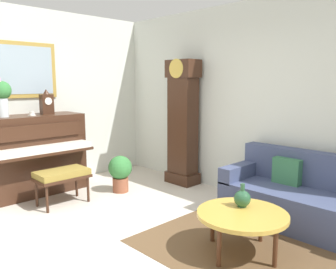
{
  "coord_description": "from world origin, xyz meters",
  "views": [
    {
      "loc": [
        2.76,
        -1.9,
        1.67
      ],
      "look_at": [
        -0.2,
        0.98,
        1.03
      ],
      "focal_mm": 36.51,
      "sensor_mm": 36.0,
      "label": 1
    }
  ],
  "objects_px": {
    "piano_bench": "(62,175)",
    "teacup": "(32,114)",
    "couch": "(306,199)",
    "piano": "(34,154)",
    "flower_vase": "(2,94)",
    "mantel_clock": "(47,103)",
    "green_jug": "(242,198)",
    "grandfather_clock": "(183,126)",
    "potted_plant": "(120,171)",
    "coffee_table": "(242,215)"
  },
  "relations": [
    {
      "from": "mantel_clock",
      "to": "green_jug",
      "type": "xyz_separation_m",
      "value": [
        3.14,
        0.56,
        -0.85
      ]
    },
    {
      "from": "couch",
      "to": "coffee_table",
      "type": "relative_size",
      "value": 2.16
    },
    {
      "from": "piano",
      "to": "potted_plant",
      "type": "bearing_deg",
      "value": 48.91
    },
    {
      "from": "piano",
      "to": "flower_vase",
      "type": "height_order",
      "value": "flower_vase"
    },
    {
      "from": "grandfather_clock",
      "to": "flower_vase",
      "type": "xyz_separation_m",
      "value": [
        -1.18,
        -2.38,
        0.54
      ]
    },
    {
      "from": "green_jug",
      "to": "potted_plant",
      "type": "distance_m",
      "value": 2.31
    },
    {
      "from": "mantel_clock",
      "to": "green_jug",
      "type": "height_order",
      "value": "mantel_clock"
    },
    {
      "from": "piano",
      "to": "green_jug",
      "type": "xyz_separation_m",
      "value": [
        3.14,
        0.8,
        -0.09
      ]
    },
    {
      "from": "piano",
      "to": "potted_plant",
      "type": "distance_m",
      "value": 1.31
    },
    {
      "from": "piano_bench",
      "to": "couch",
      "type": "distance_m",
      "value": 3.15
    },
    {
      "from": "teacup",
      "to": "green_jug",
      "type": "xyz_separation_m",
      "value": [
        3.09,
        0.81,
        -0.7
      ]
    },
    {
      "from": "piano_bench",
      "to": "flower_vase",
      "type": "distance_m",
      "value": 1.4
    },
    {
      "from": "piano_bench",
      "to": "teacup",
      "type": "xyz_separation_m",
      "value": [
        -0.69,
        -0.08,
        0.8
      ]
    },
    {
      "from": "potted_plant",
      "to": "piano",
      "type": "bearing_deg",
      "value": -131.09
    },
    {
      "from": "piano",
      "to": "mantel_clock",
      "type": "distance_m",
      "value": 0.79
    },
    {
      "from": "coffee_table",
      "to": "green_jug",
      "type": "height_order",
      "value": "green_jug"
    },
    {
      "from": "piano",
      "to": "piano_bench",
      "type": "distance_m",
      "value": 0.76
    },
    {
      "from": "grandfather_clock",
      "to": "piano_bench",
      "type": "bearing_deg",
      "value": -103.37
    },
    {
      "from": "couch",
      "to": "piano_bench",
      "type": "bearing_deg",
      "value": -146.93
    },
    {
      "from": "coffee_table",
      "to": "teacup",
      "type": "height_order",
      "value": "teacup"
    },
    {
      "from": "couch",
      "to": "coffee_table",
      "type": "bearing_deg",
      "value": -97.0
    },
    {
      "from": "piano_bench",
      "to": "teacup",
      "type": "bearing_deg",
      "value": -173.39
    },
    {
      "from": "piano",
      "to": "coffee_table",
      "type": "height_order",
      "value": "piano"
    },
    {
      "from": "mantel_clock",
      "to": "teacup",
      "type": "relative_size",
      "value": 3.28
    },
    {
      "from": "mantel_clock",
      "to": "teacup",
      "type": "height_order",
      "value": "mantel_clock"
    },
    {
      "from": "piano_bench",
      "to": "teacup",
      "type": "height_order",
      "value": "teacup"
    },
    {
      "from": "couch",
      "to": "potted_plant",
      "type": "distance_m",
      "value": 2.66
    },
    {
      "from": "teacup",
      "to": "green_jug",
      "type": "distance_m",
      "value": 3.27
    },
    {
      "from": "piano",
      "to": "flower_vase",
      "type": "bearing_deg",
      "value": -89.79
    },
    {
      "from": "piano",
      "to": "coffee_table",
      "type": "bearing_deg",
      "value": 11.69
    },
    {
      "from": "teacup",
      "to": "couch",
      "type": "bearing_deg",
      "value": 28.4
    },
    {
      "from": "mantel_clock",
      "to": "flower_vase",
      "type": "height_order",
      "value": "flower_vase"
    },
    {
      "from": "teacup",
      "to": "potted_plant",
      "type": "height_order",
      "value": "teacup"
    },
    {
      "from": "piano",
      "to": "teacup",
      "type": "bearing_deg",
      "value": -12.76
    },
    {
      "from": "coffee_table",
      "to": "mantel_clock",
      "type": "height_order",
      "value": "mantel_clock"
    },
    {
      "from": "grandfather_clock",
      "to": "flower_vase",
      "type": "height_order",
      "value": "grandfather_clock"
    },
    {
      "from": "piano_bench",
      "to": "mantel_clock",
      "type": "distance_m",
      "value": 1.21
    },
    {
      "from": "couch",
      "to": "teacup",
      "type": "bearing_deg",
      "value": -151.6
    },
    {
      "from": "grandfather_clock",
      "to": "coffee_table",
      "type": "bearing_deg",
      "value": -32.78
    },
    {
      "from": "piano_bench",
      "to": "potted_plant",
      "type": "xyz_separation_m",
      "value": [
        0.11,
        0.9,
        -0.08
      ]
    },
    {
      "from": "grandfather_clock",
      "to": "potted_plant",
      "type": "distance_m",
      "value": 1.25
    },
    {
      "from": "flower_vase",
      "to": "piano_bench",
      "type": "bearing_deg",
      "value": 32.46
    },
    {
      "from": "coffee_table",
      "to": "mantel_clock",
      "type": "bearing_deg",
      "value": -172.46
    },
    {
      "from": "couch",
      "to": "flower_vase",
      "type": "bearing_deg",
      "value": -147.06
    },
    {
      "from": "couch",
      "to": "piano",
      "type": "bearing_deg",
      "value": -152.06
    },
    {
      "from": "piano_bench",
      "to": "grandfather_clock",
      "type": "xyz_separation_m",
      "value": [
        0.46,
        1.91,
        0.56
      ]
    },
    {
      "from": "piano_bench",
      "to": "potted_plant",
      "type": "bearing_deg",
      "value": 82.97
    },
    {
      "from": "teacup",
      "to": "potted_plant",
      "type": "distance_m",
      "value": 1.54
    },
    {
      "from": "coffee_table",
      "to": "teacup",
      "type": "relative_size",
      "value": 7.59
    },
    {
      "from": "couch",
      "to": "potted_plant",
      "type": "xyz_separation_m",
      "value": [
        -2.53,
        -0.82,
        0.01
      ]
    }
  ]
}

